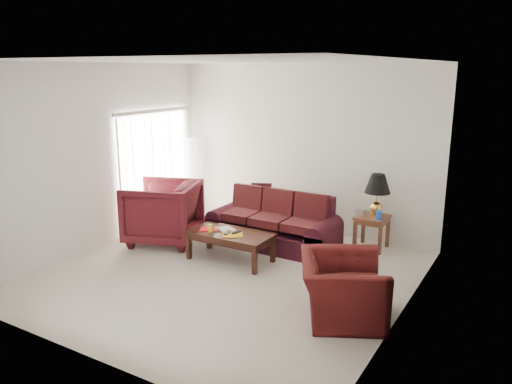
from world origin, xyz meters
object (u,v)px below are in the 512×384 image
armchair_left (163,212)px  coffee_table (230,246)px  end_table (371,232)px  armchair_right (342,288)px  sofa (273,221)px  floor_lamp (192,176)px

armchair_left → coffee_table: (1.47, -0.14, -0.30)m
end_table → coffee_table: size_ratio=0.43×
armchair_left → coffee_table: 1.51m
armchair_left → coffee_table: size_ratio=0.89×
armchair_right → armchair_left: bearing=48.5°
armchair_left → armchair_right: size_ratio=1.04×
end_table → coffee_table: 2.37m
coffee_table → armchair_left: bearing=154.8°
end_table → armchair_right: bearing=-80.1°
armchair_left → armchair_right: bearing=54.4°
sofa → armchair_left: 1.89m
floor_lamp → coffee_table: floor_lamp is taller
end_table → armchair_right: armchair_right is taller
sofa → armchair_left: bearing=-153.3°
armchair_left → sofa: bearing=92.5°
end_table → armchair_right: 2.50m
armchair_left → armchair_right: armchair_left is taller
end_table → armchair_left: armchair_left is taller
sofa → floor_lamp: 2.48m
sofa → armchair_right: sofa is taller
sofa → floor_lamp: size_ratio=1.35×
end_table → armchair_left: 3.52m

